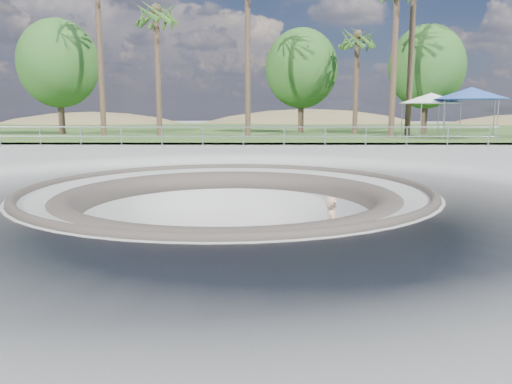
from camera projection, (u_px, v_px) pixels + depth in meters
ground at (228, 189)px, 12.69m from camera, size 180.00×180.00×0.00m
skate_bowl at (229, 258)px, 12.98m from camera, size 14.00×14.00×4.10m
grass_strip at (251, 129)px, 46.20m from camera, size 180.00×36.00×0.12m
distant_hills at (281, 175)px, 70.21m from camera, size 103.20×45.00×28.60m
safety_railing at (243, 137)px, 24.41m from camera, size 25.00×0.06×1.03m
skateboard at (331, 263)px, 12.56m from camera, size 0.89×0.51×0.09m
skater at (332, 230)px, 12.42m from camera, size 0.42×0.62×1.68m
canopy_white at (431, 98)px, 31.81m from camera, size 5.47×5.47×2.80m
canopy_blue at (471, 93)px, 30.00m from camera, size 5.69×5.69×3.08m
palm_b at (156, 17)px, 31.50m from camera, size 2.60×2.60×8.91m
palm_d at (357, 41)px, 35.67m from camera, size 2.60×2.60×7.93m
bushy_tree_left at (58, 64)px, 35.19m from camera, size 5.66×5.15×8.17m
bushy_tree_mid at (302, 69)px, 38.29m from camera, size 5.56×5.05×8.02m
bushy_tree_right at (427, 67)px, 35.70m from camera, size 5.44×4.95×7.85m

